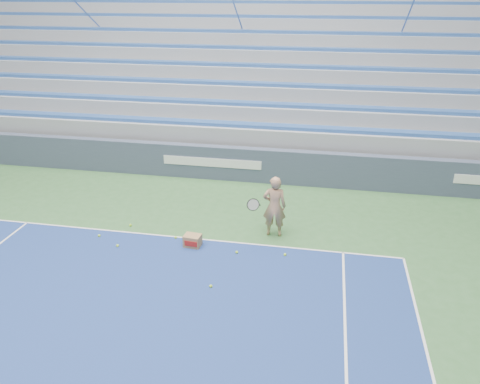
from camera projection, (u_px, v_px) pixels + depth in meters
name	position (u px, v px, depth m)	size (l,w,h in m)	color
sponsor_barrier	(213.00, 162.00, 15.08)	(30.00, 0.32, 1.10)	#3C475C
bleachers	(244.00, 75.00, 19.48)	(31.00, 9.15, 7.30)	#919498
tennis_player	(274.00, 206.00, 11.50)	(0.90, 0.82, 1.58)	tan
ball_box	(193.00, 241.00, 11.25)	(0.42, 0.34, 0.30)	#99754A
tennis_ball_0	(99.00, 236.00, 11.71)	(0.07, 0.07, 0.07)	#B7EF30
tennis_ball_1	(237.00, 252.00, 10.98)	(0.07, 0.07, 0.07)	#B7EF30
tennis_ball_2	(118.00, 246.00, 11.26)	(0.07, 0.07, 0.07)	#B7EF30
tennis_ball_3	(211.00, 286.00, 9.75)	(0.07, 0.07, 0.07)	#B7EF30
tennis_ball_4	(176.00, 238.00, 11.62)	(0.07, 0.07, 0.07)	#B7EF30
tennis_ball_5	(285.00, 255.00, 10.89)	(0.07, 0.07, 0.07)	#B7EF30
tennis_ball_6	(130.00, 225.00, 12.23)	(0.07, 0.07, 0.07)	#B7EF30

